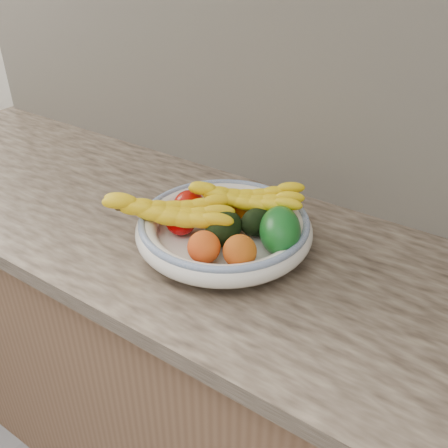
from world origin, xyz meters
TOP-DOWN VIEW (x-y plane):
  - kitchen_counter at (0.00, 1.69)m, footprint 2.44×0.66m
  - fruit_bowl at (0.00, 1.66)m, footprint 0.39×0.39m
  - clementine_back_left at (-0.03, 1.74)m, footprint 0.06×0.06m
  - clementine_back_right at (0.02, 1.76)m, footprint 0.05×0.05m
  - clementine_back_mid at (0.00, 1.74)m, footprint 0.06×0.06m
  - clementine_extra at (-0.03, 1.71)m, footprint 0.05×0.05m
  - tomato_left at (-0.11, 1.68)m, footprint 0.09×0.09m
  - tomato_near_left at (-0.08, 1.61)m, footprint 0.07×0.07m
  - avocado_center at (0.01, 1.64)m, footprint 0.08×0.11m
  - avocado_right at (0.06, 1.71)m, footprint 0.09×0.11m
  - green_mango at (0.13, 1.68)m, footprint 0.17×0.17m
  - peach_front at (0.02, 1.56)m, footprint 0.09×0.09m
  - peach_right at (0.09, 1.58)m, footprint 0.09×0.09m
  - banana_bunch_back at (0.01, 1.73)m, footprint 0.29×0.21m
  - banana_bunch_front at (-0.10, 1.60)m, footprint 0.32×0.26m

SIDE VIEW (x-z plane):
  - kitchen_counter at x=0.00m, z-range -0.24..1.16m
  - fruit_bowl at x=0.00m, z-range 0.91..0.99m
  - clementine_back_left at x=-0.03m, z-range 0.93..0.98m
  - clementine_back_right at x=0.02m, z-range 0.93..0.98m
  - clementine_back_mid at x=0.00m, z-range 0.93..0.98m
  - clementine_extra at x=-0.03m, z-range 0.93..0.98m
  - tomato_left at x=-0.11m, z-range 0.93..0.99m
  - tomato_near_left at x=-0.08m, z-range 0.93..0.99m
  - avocado_center at x=0.01m, z-range 0.93..1.00m
  - avocado_right at x=0.06m, z-range 0.93..1.00m
  - peach_front at x=0.02m, z-range 0.93..1.00m
  - peach_right at x=0.09m, z-range 0.93..1.00m
  - green_mango at x=0.13m, z-range 0.92..1.03m
  - banana_bunch_front at x=-0.10m, z-range 0.94..1.02m
  - banana_bunch_back at x=0.01m, z-range 0.95..1.03m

